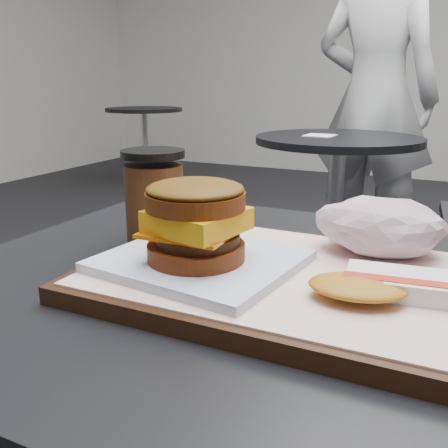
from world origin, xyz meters
TOP-DOWN VIEW (x-y plane):
  - customer_table at (0.00, 0.00)m, footprint 0.80×0.60m
  - serving_tray at (-0.03, -0.01)m, footprint 0.38×0.28m
  - breakfast_sandwich at (-0.10, -0.04)m, footprint 0.21×0.19m
  - hash_brown at (0.08, -0.04)m, footprint 0.13×0.10m
  - crumpled_wrapper at (0.06, 0.09)m, footprint 0.14×0.11m
  - coffee_cup at (-0.21, 0.05)m, footprint 0.08×0.08m
  - neighbor_table at (-0.35, 1.65)m, footprint 0.70×0.70m
  - napkin at (-0.43, 1.63)m, footprint 0.13×0.13m
  - patron at (-0.32, 2.28)m, footprint 0.70×0.52m
  - bg_table_mid at (-2.40, 3.20)m, footprint 0.66×0.66m

SIDE VIEW (x-z plane):
  - neighbor_table at x=-0.35m, z-range 0.18..0.93m
  - bg_table_mid at x=-2.40m, z-range 0.19..0.94m
  - customer_table at x=0.00m, z-range 0.20..0.97m
  - napkin at x=-0.43m, z-range 0.75..0.75m
  - serving_tray at x=-0.03m, z-range 0.77..0.79m
  - hash_brown at x=0.08m, z-range 0.79..0.81m
  - crumpled_wrapper at x=0.06m, z-range 0.79..0.85m
  - coffee_cup at x=-0.21m, z-range 0.77..0.89m
  - breakfast_sandwich at x=-0.10m, z-range 0.78..0.88m
  - patron at x=-0.32m, z-range 0.00..1.77m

